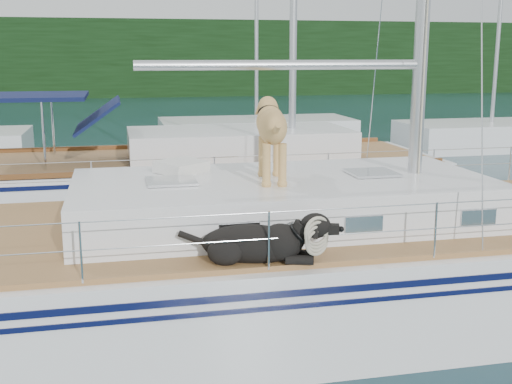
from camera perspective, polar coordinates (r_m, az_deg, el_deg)
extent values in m
plane|color=black|center=(8.47, -3.07, -11.09)|extent=(120.00, 120.00, 0.00)
cube|color=black|center=(52.70, -11.32, 11.57)|extent=(90.00, 3.00, 6.00)
cube|color=#595147|center=(53.96, -11.24, 9.03)|extent=(92.00, 1.00, 1.20)
cube|color=white|center=(8.28, -3.11, -7.91)|extent=(12.00, 3.80, 1.40)
cube|color=#9C6D3E|center=(8.06, -3.17, -3.03)|extent=(11.52, 3.50, 0.06)
cube|color=white|center=(8.15, 2.36, -0.64)|extent=(5.20, 2.50, 0.55)
cylinder|color=silver|center=(7.95, 2.47, 11.22)|extent=(3.60, 0.12, 0.12)
cylinder|color=silver|center=(6.25, -0.63, -1.91)|extent=(10.56, 0.01, 0.01)
cylinder|color=silver|center=(9.63, -4.90, 3.04)|extent=(10.56, 0.01, 0.01)
cube|color=blue|center=(9.61, -5.20, -0.23)|extent=(0.82, 0.75, 0.05)
cube|color=silver|center=(8.51, -6.63, 2.25)|extent=(0.76, 0.75, 0.15)
torus|color=#C2B499|center=(6.40, 5.44, -3.48)|extent=(0.40, 0.22, 0.38)
cube|color=white|center=(14.14, -6.25, 0.30)|extent=(11.00, 3.50, 1.30)
cube|color=#9C6D3E|center=(14.02, -6.31, 2.90)|extent=(10.56, 3.29, 0.06)
cube|color=white|center=(14.15, -1.49, 4.49)|extent=(4.80, 2.30, 0.55)
cube|color=#0F123E|center=(13.90, -19.80, 8.00)|extent=(2.40, 2.30, 0.08)
cube|color=white|center=(24.43, 0.04, 5.26)|extent=(7.20, 3.00, 1.10)
cube|color=white|center=(24.73, 20.11, 4.60)|extent=(6.40, 3.00, 1.10)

